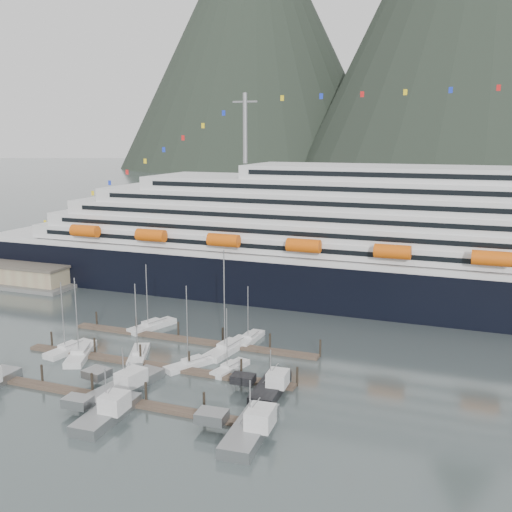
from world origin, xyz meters
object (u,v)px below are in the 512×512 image
object	(u,v)px
trawler_e	(269,386)
sailboat_g	(228,349)
sailboat_e	(152,326)
trawler_b	(106,412)
sailboat_h	(230,369)
sailboat_b	(81,354)
trawler_d	(249,428)
warehouse	(6,270)
trawler_c	(123,385)
sailboat_d	(193,364)
cruise_ship	(417,252)
sailboat_f	(250,339)
sailboat_c	(139,355)
sailboat_a	(69,350)

from	to	relation	value
trawler_e	sailboat_g	bearing A→B (deg)	39.03
sailboat_e	trawler_b	distance (m)	37.68
sailboat_g	sailboat_h	distance (m)	8.87
sailboat_b	trawler_d	xyz separation A→B (m)	(36.51, -14.75, 0.55)
trawler_e	sailboat_e	bearing A→B (deg)	54.22
warehouse	trawler_c	size ratio (longest dim) A/B	3.14
sailboat_d	trawler_e	bearing A→B (deg)	-80.66
sailboat_e	sailboat_g	bearing A→B (deg)	-90.09
cruise_ship	sailboat_f	xyz separation A→B (m)	(-24.94, -34.95, -11.64)
trawler_e	sailboat_b	bearing A→B (deg)	83.03
sailboat_e	sailboat_f	bearing A→B (deg)	-72.10
sailboat_c	sailboat_e	xyz separation A→B (m)	(-6.01, 14.48, -0.00)
sailboat_f	trawler_c	size ratio (longest dim) A/B	0.74
cruise_ship	sailboat_a	distance (m)	73.99
warehouse	trawler_e	distance (m)	97.23
trawler_e	sailboat_a	bearing A→B (deg)	81.56
sailboat_a	sailboat_f	size ratio (longest dim) A/B	1.20
sailboat_d	sailboat_h	bearing A→B (deg)	-59.00
sailboat_b	sailboat_c	distance (m)	9.87
sailboat_h	trawler_c	world-z (taller)	sailboat_h
sailboat_e	cruise_ship	bearing A→B (deg)	-34.46
sailboat_d	sailboat_e	bearing A→B (deg)	76.24
trawler_c	cruise_ship	bearing A→B (deg)	-19.76
sailboat_d	sailboat_h	distance (m)	6.38
sailboat_c	trawler_b	world-z (taller)	sailboat_c
sailboat_a	sailboat_g	size ratio (longest dim) A/B	0.70
cruise_ship	sailboat_f	world-z (taller)	cruise_ship
sailboat_h	trawler_e	world-z (taller)	sailboat_h
sailboat_c	sailboat_h	distance (m)	16.63
cruise_ship	trawler_c	bearing A→B (deg)	-119.05
sailboat_h	sailboat_a	bearing A→B (deg)	106.81
trawler_d	trawler_e	distance (m)	12.98
warehouse	sailboat_e	world-z (taller)	sailboat_e
warehouse	sailboat_f	distance (m)	80.19
sailboat_e	trawler_c	xyz separation A→B (m)	(11.08, -26.69, 0.50)
sailboat_f	sailboat_g	xyz separation A→B (m)	(-1.56, -6.11, 0.07)
cruise_ship	warehouse	bearing A→B (deg)	-172.77
warehouse	sailboat_h	xyz separation A→B (m)	(79.34, -36.13, -1.86)
sailboat_a	trawler_b	size ratio (longest dim) A/B	1.09
sailboat_f	sailboat_c	bearing A→B (deg)	136.88
sailboat_h	trawler_e	bearing A→B (deg)	-109.67
trawler_c	trawler_d	size ratio (longest dim) A/B	1.07
sailboat_d	trawler_e	world-z (taller)	sailboat_d
sailboat_c	trawler_d	world-z (taller)	sailboat_c
trawler_b	trawler_e	bearing A→B (deg)	-50.53
sailboat_g	trawler_e	xyz separation A→B (m)	(12.40, -13.37, 0.44)
warehouse	sailboat_d	size ratio (longest dim) A/B	3.29
trawler_b	trawler_e	distance (m)	23.21
warehouse	trawler_d	xyz separation A→B (m)	(89.84, -54.33, -1.26)
trawler_b	sailboat_b	bearing A→B (deg)	42.35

